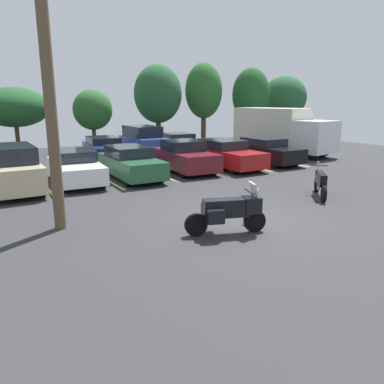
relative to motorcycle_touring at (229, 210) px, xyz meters
name	(u,v)px	position (x,y,z in m)	size (l,w,h in m)	color
ground	(243,222)	(1.03, 0.69, -0.70)	(44.00, 44.00, 0.10)	#2D2D30
motorcycle_touring	(229,210)	(0.00, 0.00, 0.00)	(2.18, 1.15, 1.39)	black
motorcycle_second	(320,182)	(5.35, 1.56, -0.11)	(1.49, 1.75, 1.24)	black
parking_stripes	(106,180)	(-0.60, 8.71, -0.65)	(21.37, 4.74, 0.01)	#EAE066
car_champagne	(12,169)	(-4.48, 8.40, 0.25)	(1.88, 4.50, 1.81)	#C1B289
car_white	(75,167)	(-1.95, 8.73, 0.04)	(2.11, 4.49, 1.41)	white
car_green	(130,163)	(0.53, 8.51, 0.07)	(1.88, 4.68, 1.47)	#235638
car_maroon	(184,157)	(3.59, 8.82, 0.09)	(2.21, 4.61, 1.56)	maroon
car_red	(226,154)	(6.01, 8.55, 0.08)	(1.88, 4.78, 1.48)	maroon
car_black	(265,151)	(8.87, 8.70, 0.06)	(1.85, 4.88, 1.44)	black
car_far_navy	(105,149)	(1.25, 14.59, 0.03)	(2.30, 4.76, 1.38)	navy
car_far_blue	(143,141)	(3.91, 14.80, 0.32)	(1.82, 4.21, 1.95)	#2D519E
car_far_grey	(179,143)	(6.56, 14.87, 0.03)	(2.27, 4.95, 1.37)	slate
box_truck	(281,130)	(12.44, 11.22, 0.94)	(3.21, 7.36, 3.04)	silver
utility_pole	(48,77)	(-3.85, 2.78, 3.47)	(1.49, 1.20, 8.03)	brown
tree_right	(14,107)	(-2.97, 19.96, 2.45)	(4.42, 4.42, 4.41)	#4C3823
tree_far_left	(251,95)	(15.34, 18.06, 3.35)	(3.17, 3.17, 6.24)	#4C3823
tree_center_right	(284,97)	(20.04, 18.94, 3.17)	(4.11, 4.11, 5.78)	#4C3823
tree_far_right	(158,94)	(7.32, 19.59, 3.37)	(3.73, 3.73, 6.27)	#4C3823
tree_center_left	(204,91)	(11.15, 18.96, 3.63)	(3.02, 3.02, 6.53)	#4C3823
tree_center	(93,110)	(2.26, 20.11, 2.22)	(2.83, 2.83, 4.34)	#4C3823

